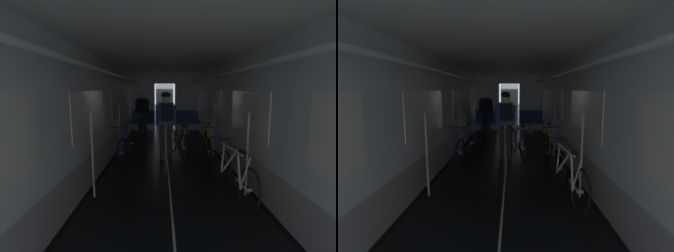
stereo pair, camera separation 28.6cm
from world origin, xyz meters
TOP-DOWN VIEW (x-y plane):
  - train_car_shell at (-0.00, 3.60)m, footprint 3.14×12.34m
  - bench_seat_far_left at (-0.90, 8.07)m, footprint 0.98×0.51m
  - bench_seat_far_right at (0.90, 8.07)m, footprint 0.98×0.51m
  - bicycle_white at (1.05, 2.04)m, footprint 0.49×1.69m
  - bicycle_purple at (-1.03, 4.24)m, footprint 0.44×1.69m
  - bicycle_yellow at (1.05, 4.29)m, footprint 0.44×1.69m
  - person_cyclist_aisle at (-0.03, 4.34)m, footprint 0.55×0.43m
  - bicycle_silver_in_aisle at (0.30, 4.61)m, footprint 0.54×1.66m
  - person_standing_near_bench at (-0.90, 7.70)m, footprint 0.53×0.23m

SIDE VIEW (x-z plane):
  - bicycle_white at x=1.05m, z-range -0.10..0.86m
  - bicycle_yellow at x=1.05m, z-range -0.09..0.86m
  - bicycle_purple at x=-1.03m, z-range -0.09..0.86m
  - bicycle_silver_in_aisle at x=0.30m, z-range -0.09..0.85m
  - bench_seat_far_left at x=-0.90m, z-range 0.09..1.04m
  - bench_seat_far_right at x=0.90m, z-range 0.09..1.04m
  - person_standing_near_bench at x=-0.90m, z-range 0.13..1.82m
  - person_cyclist_aisle at x=-0.03m, z-range 0.21..1.94m
  - train_car_shell at x=0.00m, z-range 0.41..2.98m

